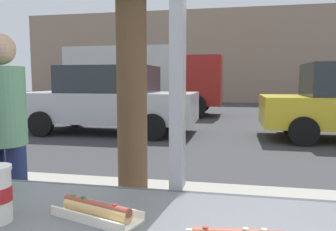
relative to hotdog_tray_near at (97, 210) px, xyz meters
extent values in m
plane|color=#38383A|center=(0.18, 8.25, -1.03)|extent=(60.00, 60.00, 0.00)
cube|color=#404245|center=(0.18, 0.28, -0.03)|extent=(2.33, 0.02, 0.02)
cube|color=gray|center=(0.18, 21.06, 1.93)|extent=(28.00, 1.20, 5.92)
cube|color=silver|center=(0.00, 0.00, -0.02)|extent=(0.29, 0.18, 0.01)
cube|color=silver|center=(-0.01, -0.05, -0.01)|extent=(0.26, 0.09, 0.03)
cube|color=silver|center=(0.01, 0.05, -0.01)|extent=(0.26, 0.09, 0.03)
cylinder|color=tan|center=(0.00, 0.00, 0.00)|extent=(0.23, 0.11, 0.04)
cylinder|color=brown|center=(0.00, 0.00, 0.02)|extent=(0.23, 0.10, 0.03)
cube|color=red|center=(0.06, -0.02, 0.03)|extent=(0.02, 0.02, 0.01)
cube|color=#337A2D|center=(-0.05, 0.02, 0.03)|extent=(0.02, 0.02, 0.01)
cube|color=#337A2D|center=(-0.05, 0.02, 0.03)|extent=(0.02, 0.01, 0.01)
cube|color=#337A2D|center=(-0.09, 0.03, 0.03)|extent=(0.02, 0.01, 0.01)
cube|color=beige|center=(0.46, -0.10, 0.03)|extent=(0.01, 0.01, 0.01)
cube|color=red|center=(0.33, -0.11, 0.03)|extent=(0.01, 0.01, 0.01)
cube|color=beige|center=(0.42, -0.10, 0.03)|extent=(0.01, 0.01, 0.01)
cube|color=#BCBCC1|center=(-2.91, 7.51, -0.33)|extent=(4.68, 1.89, 0.77)
cube|color=#282D33|center=(-2.88, 7.51, 0.41)|extent=(2.43, 1.67, 0.70)
cylinder|color=black|center=(-1.46, 8.45, -0.71)|extent=(0.64, 0.18, 0.64)
cylinder|color=black|center=(-1.46, 6.56, -0.71)|extent=(0.64, 0.18, 0.64)
cylinder|color=black|center=(-4.36, 8.45, -0.71)|extent=(0.64, 0.18, 0.64)
cylinder|color=black|center=(-4.36, 6.56, -0.71)|extent=(0.64, 0.18, 0.64)
cylinder|color=black|center=(1.89, 8.44, -0.71)|extent=(0.64, 0.18, 0.64)
cylinder|color=black|center=(1.89, 6.57, -0.71)|extent=(0.64, 0.18, 0.64)
cube|color=beige|center=(-4.06, 12.33, 0.56)|extent=(4.46, 2.20, 2.29)
cube|color=maroon|center=(-1.02, 12.33, 0.37)|extent=(1.90, 2.10, 1.90)
cylinder|color=black|center=(-1.02, 13.38, -0.58)|extent=(0.90, 0.24, 0.90)
cylinder|color=black|center=(-1.02, 11.28, -0.58)|extent=(0.90, 0.24, 0.90)
cylinder|color=black|center=(-4.79, 13.43, -0.58)|extent=(0.90, 0.24, 0.90)
cylinder|color=black|center=(-4.79, 11.23, -0.58)|extent=(0.90, 0.24, 0.90)
cylinder|color=navy|center=(-1.14, 1.19, -0.50)|extent=(0.14, 0.14, 0.84)
cylinder|color=#629974|center=(-1.23, 1.19, 0.20)|extent=(0.32, 0.32, 0.56)
cylinder|color=brown|center=(-0.54, 2.06, 0.25)|extent=(0.28, 0.28, 2.36)
camera|label=1|loc=(0.38, -0.87, 0.38)|focal=35.19mm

